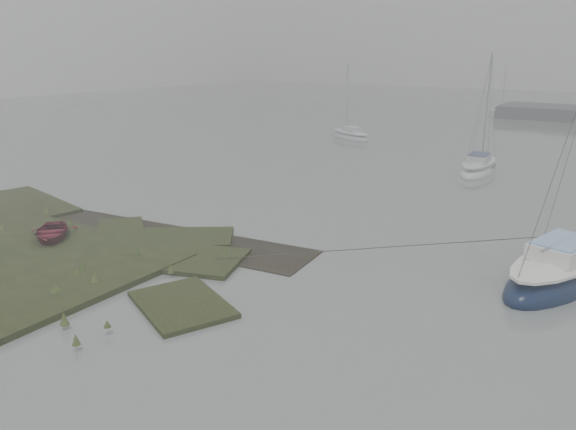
# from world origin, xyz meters

# --- Properties ---
(ground) EXTENTS (160.00, 160.00, 0.00)m
(ground) POSITION_xyz_m (0.00, 30.00, 0.00)
(ground) COLOR slate
(ground) RESTS_ON ground
(sailboat_main) EXTENTS (4.28, 7.66, 10.29)m
(sailboat_main) POSITION_xyz_m (10.42, 8.59, 0.32)
(sailboat_main) COLOR black
(sailboat_main) RESTS_ON ground
(sailboat_white) EXTENTS (2.25, 6.03, 8.39)m
(sailboat_white) POSITION_xyz_m (2.86, 25.61, 0.26)
(sailboat_white) COLOR silver
(sailboat_white) RESTS_ON ground
(sailboat_far_a) EXTENTS (5.37, 4.02, 7.33)m
(sailboat_far_a) POSITION_xyz_m (-11.12, 34.07, 0.23)
(sailboat_far_a) COLOR #ADB4B7
(sailboat_far_a) RESTS_ON ground
(sailboat_far_c) EXTENTS (5.10, 3.54, 6.89)m
(sailboat_far_c) POSITION_xyz_m (-3.03, 59.42, 0.21)
(sailboat_far_c) COLOR silver
(sailboat_far_c) RESTS_ON ground
(dinghy) EXTENTS (3.36, 3.31, 0.57)m
(dinghy) POSITION_xyz_m (-8.43, 1.00, 0.51)
(dinghy) COLOR maroon
(dinghy) RESTS_ON marsh_bank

